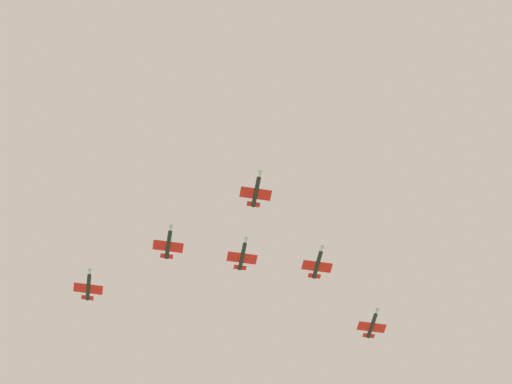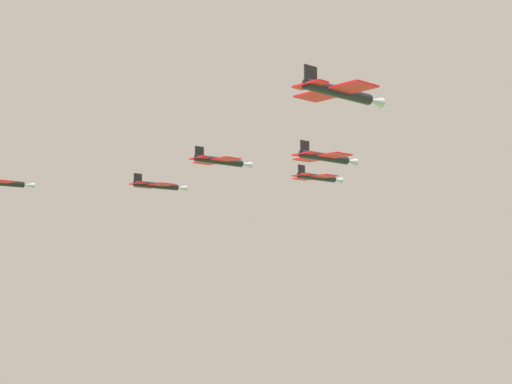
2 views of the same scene
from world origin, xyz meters
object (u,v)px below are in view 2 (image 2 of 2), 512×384
Objects in this scene: jet_port_inner at (157,186)px; jet_starboard_outer at (1,183)px; jet_lead at (318,177)px; jet_port_outer at (220,161)px; jet_center_rear at (340,92)px; jet_starboard_inner at (326,157)px.

jet_starboard_outer is (26.94, -7.73, 0.67)m from jet_port_inner.
jet_starboard_outer is at bearing -135.00° from jet_lead.
jet_center_rear is at bearing -24.23° from jet_port_outer.
jet_lead is at bearing 45.00° from jet_starboard_outer.
jet_starboard_outer is 79.27m from jet_center_rear.
jet_starboard_inner is at bearing -45.00° from jet_lead.
jet_lead is at bearing 90.00° from jet_port_outer.
jet_port_outer reaches higher than jet_starboard_inner.
jet_starboard_inner is at bearing -0.00° from jet_port_inner.
jet_center_rear is at bearing -45.00° from jet_lead.
jet_starboard_outer reaches higher than jet_starboard_inner.
jet_starboard_outer is at bearing -161.57° from jet_starboard_inner.
jet_port_inner is 62.69m from jet_center_rear.
jet_port_inner is (26.94, -7.73, -1.27)m from jet_lead.
jet_center_rear is (15.46, 53.88, 0.68)m from jet_lead.
jet_port_inner is at bearing 45.00° from jet_starboard_outer.
jet_port_outer is at bearing -90.00° from jet_lead.
jet_lead is 1.00× the size of jet_port_inner.
jet_center_rear reaches higher than jet_lead.
jet_port_inner is at bearing 174.29° from jet_port_outer.
jet_center_rear is (7.73, 26.94, 1.68)m from jet_starboard_inner.
jet_center_rear reaches higher than jet_port_inner.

